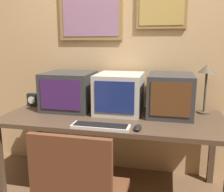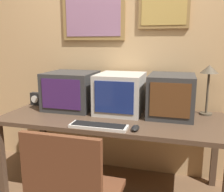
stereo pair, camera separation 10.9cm
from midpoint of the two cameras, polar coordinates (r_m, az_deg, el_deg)
wall_back at (r=2.59m, az=1.12°, el=10.83°), size 8.00×0.08×2.60m
desk at (r=2.24m, az=-1.41°, el=-6.30°), size 1.94×0.80×0.73m
monitor_left at (r=2.47m, az=-10.92°, el=1.17°), size 0.46×0.45×0.36m
monitor_center at (r=2.32m, az=0.39°, el=0.68°), size 0.42×0.47×0.36m
monitor_right at (r=2.27m, az=11.84°, el=0.26°), size 0.39×0.46×0.37m
keyboard_main at (r=1.93m, az=-4.27°, el=-6.92°), size 0.45×0.14×0.03m
mouse_near_keyboard at (r=1.88m, az=4.23°, el=-7.24°), size 0.06×0.12×0.03m
desk_clock at (r=2.71m, az=-18.74°, el=-0.78°), size 0.11×0.06×0.13m
desk_lamp at (r=2.37m, az=19.60°, el=4.67°), size 0.16×0.16×0.45m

